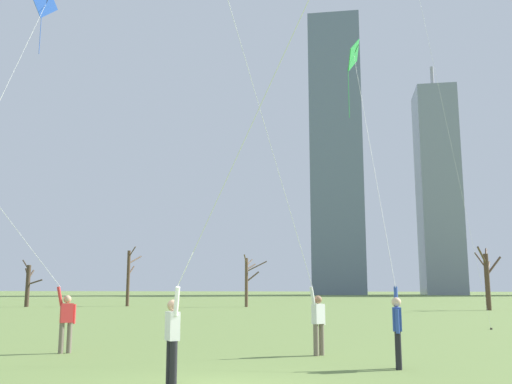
{
  "coord_description": "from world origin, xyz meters",
  "views": [
    {
      "loc": [
        2.41,
        -9.7,
        1.87
      ],
      "look_at": [
        0.0,
        6.0,
        4.54
      ],
      "focal_mm": 39.56,
      "sensor_mm": 36.0,
      "label": 1
    }
  ],
  "objects_px": {
    "kite_flyer_midfield_center_teal": "(287,211)",
    "bare_tree_far_right_edge": "(487,276)",
    "kite_flyer_foreground_right_green": "(386,259)",
    "bare_tree_right_of_center": "(248,279)",
    "kite_flyer_midfield_right_pink": "(196,281)",
    "bare_tree_rightmost": "(129,276)",
    "bare_tree_left_of_center": "(28,284)"
  },
  "relations": [
    {
      "from": "kite_flyer_foreground_right_green",
      "to": "bare_tree_right_of_center",
      "type": "distance_m",
      "value": 38.85
    },
    {
      "from": "bare_tree_right_of_center",
      "to": "bare_tree_left_of_center",
      "type": "height_order",
      "value": "bare_tree_right_of_center"
    },
    {
      "from": "kite_flyer_midfield_center_teal",
      "to": "kite_flyer_midfield_right_pink",
      "type": "bearing_deg",
      "value": -102.63
    },
    {
      "from": "bare_tree_left_of_center",
      "to": "bare_tree_right_of_center",
      "type": "bearing_deg",
      "value": 8.43
    },
    {
      "from": "kite_flyer_midfield_right_pink",
      "to": "kite_flyer_foreground_right_green",
      "type": "distance_m",
      "value": 5.93
    },
    {
      "from": "kite_flyer_midfield_right_pink",
      "to": "bare_tree_rightmost",
      "type": "height_order",
      "value": "kite_flyer_midfield_right_pink"
    },
    {
      "from": "bare_tree_rightmost",
      "to": "bare_tree_left_of_center",
      "type": "relative_size",
      "value": 1.3
    },
    {
      "from": "bare_tree_far_right_edge",
      "to": "bare_tree_rightmost",
      "type": "distance_m",
      "value": 32.11
    },
    {
      "from": "bare_tree_far_right_edge",
      "to": "bare_tree_left_of_center",
      "type": "distance_m",
      "value": 40.41
    },
    {
      "from": "kite_flyer_midfield_right_pink",
      "to": "bare_tree_left_of_center",
      "type": "distance_m",
      "value": 47.2
    },
    {
      "from": "kite_flyer_midfield_center_teal",
      "to": "bare_tree_far_right_edge",
      "type": "height_order",
      "value": "kite_flyer_midfield_center_teal"
    },
    {
      "from": "kite_flyer_midfield_center_teal",
      "to": "kite_flyer_foreground_right_green",
      "type": "relative_size",
      "value": 1.28
    },
    {
      "from": "kite_flyer_foreground_right_green",
      "to": "bare_tree_rightmost",
      "type": "relative_size",
      "value": 1.81
    },
    {
      "from": "kite_flyer_midfield_center_teal",
      "to": "bare_tree_left_of_center",
      "type": "relative_size",
      "value": 3.01
    },
    {
      "from": "kite_flyer_midfield_center_teal",
      "to": "bare_tree_far_right_edge",
      "type": "relative_size",
      "value": 2.64
    },
    {
      "from": "kite_flyer_midfield_right_pink",
      "to": "bare_tree_far_right_edge",
      "type": "distance_m",
      "value": 40.27
    },
    {
      "from": "kite_flyer_midfield_right_pink",
      "to": "bare_tree_rightmost",
      "type": "bearing_deg",
      "value": 112.81
    },
    {
      "from": "kite_flyer_midfield_center_teal",
      "to": "bare_tree_far_right_edge",
      "type": "distance_m",
      "value": 35.03
    },
    {
      "from": "kite_flyer_midfield_center_teal",
      "to": "bare_tree_left_of_center",
      "type": "bearing_deg",
      "value": 129.01
    },
    {
      "from": "bare_tree_rightmost",
      "to": "bare_tree_right_of_center",
      "type": "height_order",
      "value": "bare_tree_rightmost"
    },
    {
      "from": "kite_flyer_midfield_right_pink",
      "to": "bare_tree_right_of_center",
      "type": "xyz_separation_m",
      "value": [
        -6.16,
        42.15,
        0.55
      ]
    },
    {
      "from": "kite_flyer_foreground_right_green",
      "to": "kite_flyer_midfield_center_teal",
      "type": "bearing_deg",
      "value": 166.57
    },
    {
      "from": "bare_tree_left_of_center",
      "to": "bare_tree_far_right_edge",
      "type": "bearing_deg",
      "value": -2.0
    },
    {
      "from": "kite_flyer_foreground_right_green",
      "to": "bare_tree_right_of_center",
      "type": "bearing_deg",
      "value": 104.74
    },
    {
      "from": "kite_flyer_midfield_center_teal",
      "to": "bare_tree_rightmost",
      "type": "bearing_deg",
      "value": 117.05
    },
    {
      "from": "kite_flyer_midfield_center_teal",
      "to": "bare_tree_rightmost",
      "type": "relative_size",
      "value": 2.32
    },
    {
      "from": "kite_flyer_midfield_right_pink",
      "to": "bare_tree_far_right_edge",
      "type": "height_order",
      "value": "kite_flyer_midfield_right_pink"
    },
    {
      "from": "kite_flyer_midfield_center_teal",
      "to": "bare_tree_right_of_center",
      "type": "distance_m",
      "value": 37.71
    },
    {
      "from": "bare_tree_far_right_edge",
      "to": "bare_tree_right_of_center",
      "type": "height_order",
      "value": "bare_tree_far_right_edge"
    },
    {
      "from": "bare_tree_far_right_edge",
      "to": "bare_tree_left_of_center",
      "type": "height_order",
      "value": "bare_tree_far_right_edge"
    },
    {
      "from": "bare_tree_far_right_edge",
      "to": "bare_tree_right_of_center",
      "type": "distance_m",
      "value": 20.66
    },
    {
      "from": "bare_tree_far_right_edge",
      "to": "bare_tree_rightmost",
      "type": "relative_size",
      "value": 0.88
    }
  ]
}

